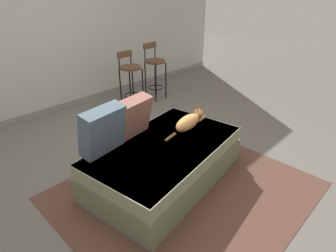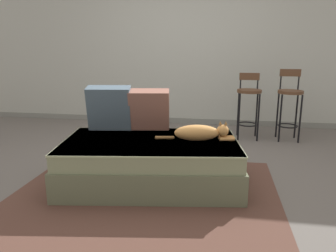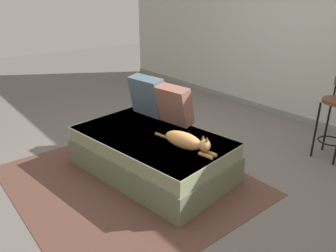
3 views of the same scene
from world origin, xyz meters
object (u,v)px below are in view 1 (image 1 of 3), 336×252
object	(u,v)px
throw_pillow_corner	(103,130)
cat	(189,121)
bar_stool_by_doorway	(155,67)
couch	(165,161)
throw_pillow_middle	(133,117)
bar_stool_near_window	(130,75)

from	to	relation	value
throw_pillow_corner	cat	size ratio (longest dim) A/B	0.64
throw_pillow_corner	bar_stool_by_doorway	world-z (taller)	bar_stool_by_doorway
couch	cat	distance (m)	0.55
throw_pillow_middle	bar_stool_by_doorway	bearing A→B (deg)	40.56
couch	bar_stool_by_doorway	distance (m)	2.43
throw_pillow_middle	bar_stool_near_window	distance (m)	1.82
couch	throw_pillow_middle	bearing A→B (deg)	103.96
bar_stool_by_doorway	throw_pillow_middle	bearing A→B (deg)	-139.44
cat	throw_pillow_middle	bearing A→B (deg)	150.39
throw_pillow_middle	bar_stool_near_window	bearing A→B (deg)	51.95
throw_pillow_middle	bar_stool_near_window	size ratio (longest dim) A/B	0.48
couch	cat	world-z (taller)	cat
cat	bar_stool_by_doorway	bearing A→B (deg)	57.34
throw_pillow_corner	cat	world-z (taller)	throw_pillow_corner
bar_stool_near_window	bar_stool_by_doorway	bearing A→B (deg)	0.07
throw_pillow_corner	bar_stool_near_window	xyz separation A→B (m)	(1.53, 1.49, -0.10)
cat	bar_stool_by_doorway	size ratio (longest dim) A/B	0.76
cat	bar_stool_near_window	world-z (taller)	bar_stool_near_window
couch	bar_stool_by_doorway	xyz separation A→B (m)	(1.58, 1.82, 0.35)
bar_stool_near_window	bar_stool_by_doorway	distance (m)	0.55
throw_pillow_middle	bar_stool_near_window	world-z (taller)	bar_stool_near_window
bar_stool_near_window	couch	bearing A→B (deg)	-119.50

